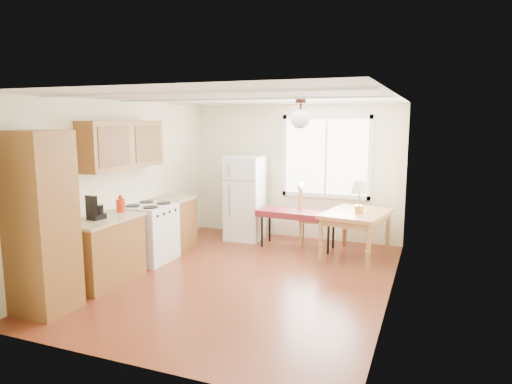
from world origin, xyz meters
The scene contains 11 objects.
room_shell centered at (0.00, 0.00, 1.25)m, with size 4.60×5.60×2.62m.
kitchen_run centered at (-1.72, -0.63, 0.84)m, with size 0.65×3.40×2.20m.
window_unit centered at (0.60, 2.47, 1.55)m, with size 1.64×0.05×1.51m.
pendant_light centered at (0.70, 0.40, 2.24)m, with size 0.26×0.26×0.40m.
refrigerator centered at (-0.81, 2.00, 0.78)m, with size 0.67×0.68×1.55m.
bench centered at (0.28, 1.79, 0.58)m, with size 1.44×0.62×0.65m.
dining_table centered at (1.31, 1.60, 0.65)m, with size 1.09×1.33×0.75m.
chair centered at (0.39, 1.89, 0.64)m, with size 0.50×0.49×1.11m.
table_lamp centered at (1.36, 1.53, 1.13)m, with size 0.30×0.30×0.52m.
coffee_maker centered at (-1.72, -0.94, 1.02)m, with size 0.19×0.23×0.33m.
kettle centered at (-1.73, -0.40, 1.00)m, with size 0.13×0.13×0.25m.
Camera 1 is at (2.44, -5.68, 2.22)m, focal length 32.00 mm.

